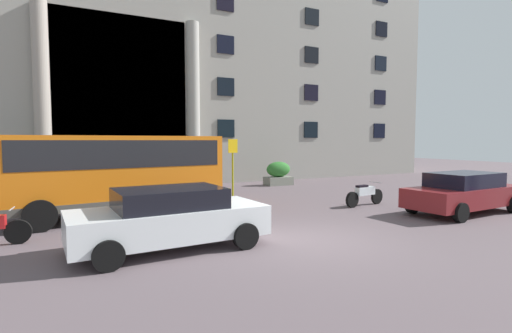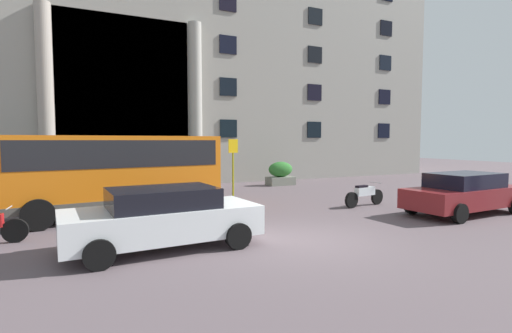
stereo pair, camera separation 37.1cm
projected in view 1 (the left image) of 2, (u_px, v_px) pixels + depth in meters
The scene contains 11 objects.
ground_plane at pixel (309, 243), 9.63m from camera, with size 80.00×64.00×0.12m, color #5B4E53.
office_building_facade at pixel (156, 66), 24.70m from camera, with size 37.69×9.61×14.70m.
orange_minibus at pixel (117, 168), 12.66m from camera, with size 6.92×3.14×2.68m.
bus_stop_sign at pixel (233, 162), 16.77m from camera, with size 0.44×0.08×2.59m.
hedge_planter_west at pixel (35, 181), 16.21m from camera, with size 1.83×0.88×1.62m.
hedge_planter_east at pixel (278, 174), 21.54m from camera, with size 1.54×0.87×1.33m.
hedge_planter_entrance_right at pixel (173, 176), 18.70m from camera, with size 2.04×0.86×1.64m.
parked_coupe_end at pixel (464, 192), 13.22m from camera, with size 4.67×2.15×1.42m.
parked_compact_extra at pixel (170, 217), 8.87m from camera, with size 4.55×2.27×1.43m.
motorcycle_far_end at pixel (196, 208), 11.74m from camera, with size 2.01×0.71×0.89m.
scooter_by_planter at pixel (364, 194), 14.69m from camera, with size 2.05×0.56×0.89m.
Camera 1 is at (-5.46, -7.86, 2.54)m, focal length 26.64 mm.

